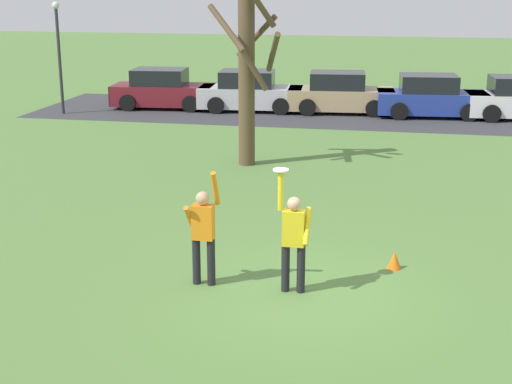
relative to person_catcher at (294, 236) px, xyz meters
name	(u,v)px	position (x,y,z in m)	size (l,w,h in m)	color
ground_plane	(303,293)	(0.17, -0.03, -0.98)	(120.00, 120.00, 0.00)	#567F3D
person_catcher	(294,236)	(0.00, 0.00, 0.00)	(0.54, 0.49, 2.08)	black
person_defender	(203,230)	(-1.54, 0.01, 0.00)	(0.54, 0.49, 2.04)	black
frisbee_disc	(281,170)	(-0.22, 0.00, 1.11)	(0.26, 0.26, 0.02)	white
parked_car_maroon	(163,90)	(-7.97, 17.39, -0.25)	(4.24, 2.32, 1.59)	maroon
parked_car_silver	(250,92)	(-4.37, 17.49, -0.25)	(4.24, 2.32, 1.59)	#BCBCC1
parked_car_tan	(340,94)	(-0.80, 17.70, -0.25)	(4.24, 2.32, 1.59)	tan
parked_car_blue	(431,98)	(2.68, 17.50, -0.25)	(4.24, 2.32, 1.59)	#233893
parking_strip	(338,114)	(-0.82, 17.34, -0.98)	(23.89, 6.40, 0.01)	#38383D
bare_tree_tall	(248,72)	(-2.57, 8.58, 1.62)	(2.08, 2.07, 5.16)	brown
lamppost_by_lot	(59,47)	(-11.40, 15.34, 1.60)	(0.28, 0.28, 4.26)	#2D2D33
field_cone_orange	(394,260)	(1.64, 1.38, -0.82)	(0.26, 0.26, 0.32)	orange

